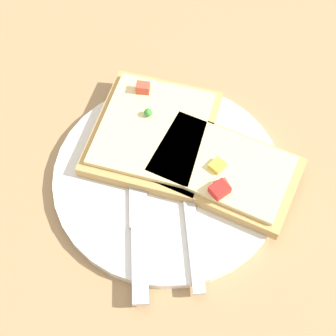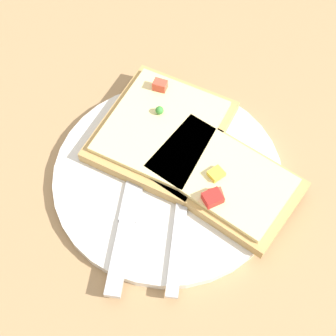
{
  "view_description": "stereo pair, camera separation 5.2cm",
  "coord_description": "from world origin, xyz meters",
  "px_view_note": "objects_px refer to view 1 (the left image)",
  "views": [
    {
      "loc": [
        -0.09,
        -0.25,
        0.47
      ],
      "look_at": [
        0.0,
        0.0,
        0.02
      ],
      "focal_mm": 50.0,
      "sensor_mm": 36.0,
      "label": 1
    },
    {
      "loc": [
        -0.04,
        -0.26,
        0.47
      ],
      "look_at": [
        0.0,
        0.0,
        0.02
      ],
      "focal_mm": 50.0,
      "sensor_mm": 36.0,
      "label": 2
    }
  ],
  "objects_px": {
    "plate": "(168,175)",
    "pizza_slice_corner": "(222,169)",
    "knife": "(139,220)",
    "fork": "(188,189)",
    "pizza_slice_main": "(156,130)"
  },
  "relations": [
    {
      "from": "fork",
      "to": "pizza_slice_main",
      "type": "bearing_deg",
      "value": 21.33
    },
    {
      "from": "knife",
      "to": "pizza_slice_main",
      "type": "relative_size",
      "value": 1.04
    },
    {
      "from": "plate",
      "to": "knife",
      "type": "xyz_separation_m",
      "value": [
        -0.05,
        -0.05,
        0.01
      ]
    },
    {
      "from": "fork",
      "to": "pizza_slice_corner",
      "type": "relative_size",
      "value": 1.1
    },
    {
      "from": "fork",
      "to": "pizza_slice_corner",
      "type": "distance_m",
      "value": 0.04
    },
    {
      "from": "plate",
      "to": "fork",
      "type": "height_order",
      "value": "fork"
    },
    {
      "from": "plate",
      "to": "pizza_slice_corner",
      "type": "relative_size",
      "value": 1.38
    },
    {
      "from": "pizza_slice_corner",
      "to": "plate",
      "type": "bearing_deg",
      "value": 25.25
    },
    {
      "from": "fork",
      "to": "plate",
      "type": "bearing_deg",
      "value": 40.07
    },
    {
      "from": "plate",
      "to": "fork",
      "type": "xyz_separation_m",
      "value": [
        0.01,
        -0.03,
        0.01
      ]
    },
    {
      "from": "plate",
      "to": "pizza_slice_corner",
      "type": "height_order",
      "value": "pizza_slice_corner"
    },
    {
      "from": "plate",
      "to": "pizza_slice_corner",
      "type": "xyz_separation_m",
      "value": [
        0.06,
        -0.02,
        0.02
      ]
    },
    {
      "from": "pizza_slice_main",
      "to": "pizza_slice_corner",
      "type": "relative_size",
      "value": 1.06
    },
    {
      "from": "plate",
      "to": "knife",
      "type": "height_order",
      "value": "knife"
    },
    {
      "from": "plate",
      "to": "knife",
      "type": "distance_m",
      "value": 0.07
    }
  ]
}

